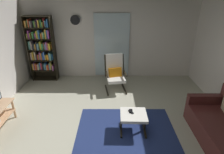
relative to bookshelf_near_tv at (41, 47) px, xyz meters
name	(u,v)px	position (x,y,z in m)	size (l,w,h in m)	color
ground_plane	(109,133)	(2.12, -2.63, -1.08)	(7.02, 7.02, 0.00)	#B3B09B
wall_back	(110,38)	(2.12, 0.27, 0.22)	(5.60, 0.06, 2.60)	silver
glass_door_panel	(111,46)	(2.16, 0.20, -0.03)	(1.10, 0.01, 2.00)	silver
area_rug	(126,135)	(2.46, -2.69, -1.08)	(2.00, 1.83, 0.01)	navy
bookshelf_near_tv	(41,47)	(0.00, 0.00, 0.00)	(0.78, 0.30, 2.00)	black
lounge_armchair	(114,72)	(2.26, -0.69, -0.55)	(0.65, 0.73, 1.02)	black
ottoman	(133,117)	(2.60, -2.54, -0.74)	(0.53, 0.49, 0.41)	white
tv_remote	(130,112)	(2.55, -2.48, -0.66)	(0.04, 0.14, 0.02)	black
cell_phone	(130,111)	(2.55, -2.45, -0.67)	(0.07, 0.14, 0.01)	black
wall_clock	(74,20)	(1.06, 0.19, 0.77)	(0.29, 0.03, 0.29)	silver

